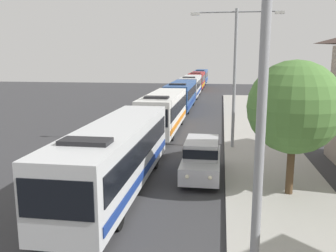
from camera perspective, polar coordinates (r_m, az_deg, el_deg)
bus_lead at (r=16.46m, az=-8.10°, el=-4.39°), size 2.58×12.29×3.21m
bus_second_in_line at (r=29.25m, az=-0.68°, el=2.45°), size 2.58×10.88×3.21m
bus_middle at (r=41.89m, az=2.12°, el=5.02°), size 2.58×12.03×3.21m
bus_fourth_in_line at (r=54.88m, az=3.65°, el=6.41°), size 2.58×11.58×3.21m
bus_rear at (r=68.04m, az=4.61°, el=7.27°), size 2.58×11.54×3.21m
bus_tail_end at (r=81.00m, az=5.24°, el=7.85°), size 2.58×12.40×3.21m
white_suv at (r=18.32m, az=5.35°, el=-4.87°), size 1.86×4.94×1.90m
streetlamp_near at (r=7.34m, az=14.80°, el=6.65°), size 5.37×0.28×8.90m
streetlamp_mid at (r=23.47m, az=10.56°, el=9.42°), size 5.68×0.28×8.77m
roadside_tree at (r=15.91m, az=19.37°, el=2.81°), size 3.92×3.92×5.75m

